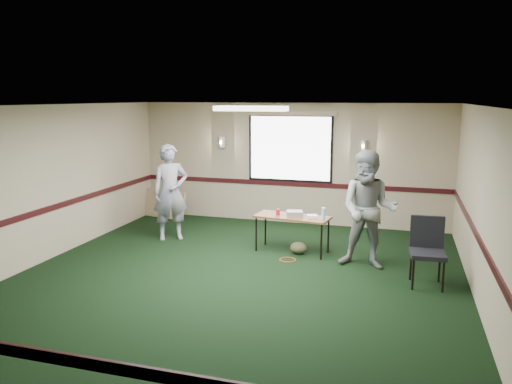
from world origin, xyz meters
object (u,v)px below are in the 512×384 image
(folding_table, at_px, (292,219))
(person_right, at_px, (369,210))
(person_left, at_px, (170,192))
(projector, at_px, (295,214))
(conference_chair, at_px, (427,245))

(folding_table, distance_m, person_right, 1.51)
(person_left, bearing_deg, projector, -37.05)
(person_left, xyz_separation_m, person_right, (3.91, -0.63, 0.03))
(projector, bearing_deg, person_right, -36.14)
(conference_chair, bearing_deg, person_right, 147.34)
(folding_table, relative_size, conference_chair, 1.38)
(projector, bearing_deg, conference_chair, -40.26)
(person_left, distance_m, person_right, 3.96)
(conference_chair, xyz_separation_m, person_left, (-4.84, 1.14, 0.35))
(folding_table, xyz_separation_m, person_right, (1.39, -0.47, 0.36))
(conference_chair, xyz_separation_m, person_right, (-0.93, 0.51, 0.38))
(folding_table, xyz_separation_m, person_left, (-2.52, 0.16, 0.33))
(person_right, bearing_deg, person_left, 175.49)
(folding_table, relative_size, person_left, 0.74)
(projector, xyz_separation_m, person_left, (-2.56, 0.16, 0.23))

